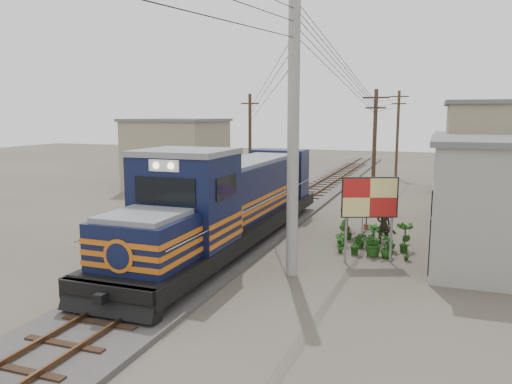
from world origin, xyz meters
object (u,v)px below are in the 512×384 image
at_px(locomotive, 230,204).
at_px(market_umbrella, 363,196).
at_px(vendor, 384,225).
at_px(billboard, 370,200).

relative_size(locomotive, market_umbrella, 7.06).
xyz_separation_m(locomotive, vendor, (6.06, 2.58, -1.00)).
bearing_deg(vendor, locomotive, 0.73).
relative_size(locomotive, vendor, 10.32).
xyz_separation_m(billboard, market_umbrella, (-0.76, 3.91, -0.50)).
height_order(billboard, vendor, billboard).
bearing_deg(locomotive, billboard, -3.62).
relative_size(billboard, market_umbrella, 1.34).
distance_m(locomotive, market_umbrella, 6.15).
bearing_deg(market_umbrella, vendor, -43.00).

